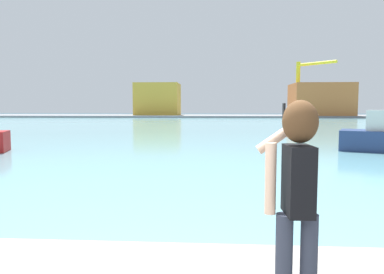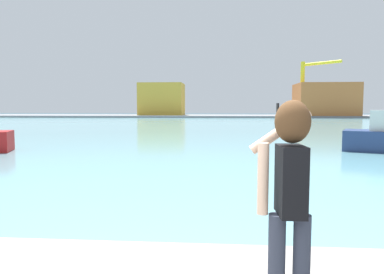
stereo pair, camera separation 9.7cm
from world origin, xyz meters
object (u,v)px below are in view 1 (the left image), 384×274
object	(u,v)px
person_photographer	(297,184)
port_crane	(303,82)
warehouse_right	(321,100)
warehouse_left	(158,99)

from	to	relation	value
person_photographer	port_crane	world-z (taller)	port_crane
person_photographer	warehouse_right	bearing A→B (deg)	-18.05
warehouse_left	port_crane	world-z (taller)	port_crane
person_photographer	warehouse_left	size ratio (longest dim) A/B	0.15
port_crane	warehouse_left	bearing A→B (deg)	171.35
warehouse_right	port_crane	xyz separation A→B (m)	(-4.74, -1.20, 4.19)
warehouse_right	port_crane	distance (m)	6.44
warehouse_left	warehouse_right	bearing A→B (deg)	-6.02
person_photographer	warehouse_right	distance (m)	90.55
warehouse_right	person_photographer	bearing A→B (deg)	-106.21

